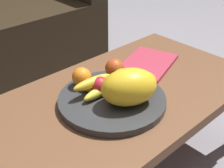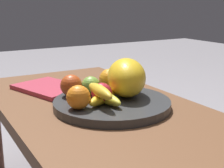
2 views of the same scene
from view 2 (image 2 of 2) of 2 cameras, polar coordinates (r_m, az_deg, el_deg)
coffee_table at (r=1.01m, az=-1.35°, el=-6.57°), size 1.14×0.56×0.39m
fruit_bowl at (r=0.99m, az=0.00°, el=-3.49°), size 0.36×0.36×0.03m
melon_large_front at (r=1.02m, az=2.57°, el=1.17°), size 0.21×0.19×0.12m
orange_front at (r=1.10m, az=-0.44°, el=0.84°), size 0.07×0.07×0.07m
orange_left at (r=0.90m, az=-5.95°, el=-2.34°), size 0.07×0.07×0.07m
apple_front at (r=1.03m, az=-7.21°, el=-0.27°), size 0.07×0.07×0.07m
apple_left at (r=0.95m, az=-1.83°, el=-1.64°), size 0.06×0.06×0.06m
apple_right at (r=1.03m, az=-3.76°, el=-0.33°), size 0.06×0.06×0.06m
banana_bunch at (r=0.94m, az=-1.60°, el=-2.03°), size 0.17×0.14×0.06m
magazine at (r=1.21m, az=-10.92°, el=-0.67°), size 0.29×0.25×0.02m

